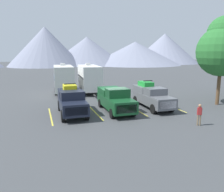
{
  "coord_description": "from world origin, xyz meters",
  "views": [
    {
      "loc": [
        -6.69,
        -19.9,
        5.36
      ],
      "look_at": [
        0.0,
        0.2,
        1.2
      ],
      "focal_mm": 35.81,
      "sensor_mm": 36.0,
      "label": 1
    }
  ],
  "objects": [
    {
      "name": "pickup_truck_c",
      "position": [
        3.75,
        -0.73,
        1.17
      ],
      "size": [
        2.16,
        5.82,
        2.59
      ],
      "color": "#595B60",
      "rests_on": "ground"
    },
    {
      "name": "lot_stripe_b",
      "position": [
        -1.96,
        -0.8,
        0.0
      ],
      "size": [
        0.12,
        5.5,
        0.01
      ],
      "primitive_type": "cube",
      "color": "gold",
      "rests_on": "ground"
    },
    {
      "name": "person_a",
      "position": [
        4.46,
        -6.85,
        0.94
      ],
      "size": [
        0.33,
        0.28,
        1.63
      ],
      "color": "#726047",
      "rests_on": "ground"
    },
    {
      "name": "lot_stripe_c",
      "position": [
        1.96,
        -0.8,
        0.0
      ],
      "size": [
        0.12,
        5.5,
        0.01
      ],
      "primitive_type": "cube",
      "color": "gold",
      "rests_on": "ground"
    },
    {
      "name": "lot_stripe_d",
      "position": [
        5.87,
        -0.8,
        0.0
      ],
      "size": [
        0.12,
        5.5,
        0.01
      ],
      "primitive_type": "cube",
      "color": "gold",
      "rests_on": "ground"
    },
    {
      "name": "mountain_ridge",
      "position": [
        3.54,
        72.76,
        6.44
      ],
      "size": [
        137.48,
        44.74,
        15.07
      ],
      "color": "gray",
      "rests_on": "ground"
    },
    {
      "name": "pickup_truck_a",
      "position": [
        -4.03,
        -0.74,
        1.21
      ],
      "size": [
        2.28,
        5.42,
        2.63
      ],
      "color": "black",
      "rests_on": "ground"
    },
    {
      "name": "camper_trailer_b",
      "position": [
        -0.18,
        9.26,
        2.05
      ],
      "size": [
        2.8,
        7.65,
        3.9
      ],
      "color": "white",
      "rests_on": "ground"
    },
    {
      "name": "pickup_truck_b",
      "position": [
        -0.09,
        -0.97,
        1.13
      ],
      "size": [
        2.27,
        5.85,
        2.22
      ],
      "color": "#144723",
      "rests_on": "ground"
    },
    {
      "name": "lot_stripe_a",
      "position": [
        -5.87,
        -0.8,
        0.0
      ],
      "size": [
        0.12,
        5.5,
        0.01
      ],
      "primitive_type": "cube",
      "color": "gold",
      "rests_on": "ground"
    },
    {
      "name": "tree_a",
      "position": [
        10.97,
        -1.78,
        5.88
      ],
      "size": [
        4.98,
        4.98,
        8.93
      ],
      "color": "brown",
      "rests_on": "ground"
    },
    {
      "name": "ground_plane",
      "position": [
        0.0,
        0.0,
        0.0
      ],
      "size": [
        240.0,
        240.0,
        0.0
      ],
      "primitive_type": "plane",
      "color": "#3F4244"
    },
    {
      "name": "camper_trailer_a",
      "position": [
        -3.55,
        9.44,
        2.06
      ],
      "size": [
        2.73,
        7.39,
        3.93
      ],
      "color": "silver",
      "rests_on": "ground"
    }
  ]
}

